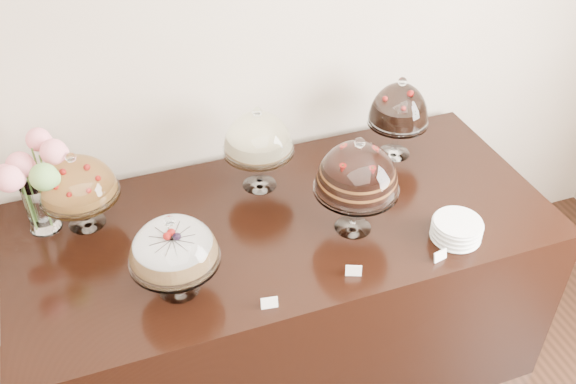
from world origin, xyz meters
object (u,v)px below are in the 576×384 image
object	(u,v)px
cake_stand_choco_layer	(357,172)
flower_vase	(33,178)
display_counter	(284,295)
cake_stand_cheesecake	(258,137)
cake_stand_dark_choco	(399,108)
plate_stack	(457,229)
cake_stand_fruit_tart	(77,181)
cake_stand_sugar_sponge	(173,246)

from	to	relation	value
cake_stand_choco_layer	flower_vase	distance (m)	1.23
display_counter	cake_stand_cheesecake	size ratio (longest dim) A/B	5.64
cake_stand_dark_choco	flower_vase	bearing A→B (deg)	179.83
cake_stand_choco_layer	cake_stand_dark_choco	world-z (taller)	cake_stand_choco_layer
flower_vase	plate_stack	distance (m)	1.65
cake_stand_fruit_tart	flower_vase	xyz separation A→B (m)	(-0.15, 0.02, 0.04)
cake_stand_choco_layer	cake_stand_fruit_tart	world-z (taller)	cake_stand_choco_layer
cake_stand_choco_layer	cake_stand_dark_choco	size ratio (longest dim) A/B	1.09
cake_stand_cheesecake	plate_stack	distance (m)	0.88
cake_stand_dark_choco	cake_stand_fruit_tart	distance (m)	1.40
display_counter	flower_vase	world-z (taller)	flower_vase
cake_stand_choco_layer	cake_stand_cheesecake	bearing A→B (deg)	123.85
cake_stand_sugar_sponge	plate_stack	bearing A→B (deg)	-5.33
cake_stand_fruit_tart	cake_stand_dark_choco	bearing A→B (deg)	0.83
cake_stand_dark_choco	flower_vase	distance (m)	1.56
cake_stand_choco_layer	plate_stack	bearing A→B (deg)	-28.65
display_counter	cake_stand_dark_choco	world-z (taller)	cake_stand_dark_choco
display_counter	flower_vase	distance (m)	1.18
cake_stand_choco_layer	plate_stack	world-z (taller)	cake_stand_choco_layer
cake_stand_choco_layer	cake_stand_sugar_sponge	bearing A→B (deg)	-172.77
cake_stand_fruit_tart	cake_stand_cheesecake	bearing A→B (deg)	0.26
cake_stand_choco_layer	flower_vase	world-z (taller)	cake_stand_choco_layer
cake_stand_cheesecake	flower_vase	size ratio (longest dim) A/B	1.01
cake_stand_cheesecake	flower_vase	xyz separation A→B (m)	(-0.89, 0.02, 0.00)
cake_stand_sugar_sponge	cake_stand_dark_choco	distance (m)	1.24
flower_vase	plate_stack	xyz separation A→B (m)	(1.51, -0.61, -0.21)
cake_stand_sugar_sponge	cake_stand_fruit_tart	bearing A→B (deg)	119.42
cake_stand_fruit_tart	flower_vase	world-z (taller)	flower_vase
cake_stand_fruit_tart	plate_stack	xyz separation A→B (m)	(1.36, -0.59, -0.17)
display_counter	cake_stand_choco_layer	bearing A→B (deg)	-29.78
cake_stand_cheesecake	cake_stand_dark_choco	distance (m)	0.66
cake_stand_dark_choco	cake_stand_fruit_tart	xyz separation A→B (m)	(-1.40, -0.02, -0.03)
cake_stand_cheesecake	cake_stand_fruit_tart	world-z (taller)	cake_stand_cheesecake
cake_stand_choco_layer	flower_vase	xyz separation A→B (m)	(-1.16, 0.42, -0.03)
cake_stand_cheesecake	cake_stand_fruit_tart	bearing A→B (deg)	-179.74
cake_stand_sugar_sponge	cake_stand_cheesecake	world-z (taller)	cake_stand_cheesecake
cake_stand_sugar_sponge	cake_stand_choco_layer	bearing A→B (deg)	7.23
display_counter	cake_stand_cheesecake	distance (m)	0.75
display_counter	flower_vase	bearing A→B (deg)	163.06
flower_vase	cake_stand_fruit_tart	bearing A→B (deg)	-9.20
display_counter	plate_stack	world-z (taller)	plate_stack
cake_stand_fruit_tart	cake_stand_choco_layer	bearing A→B (deg)	-21.39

